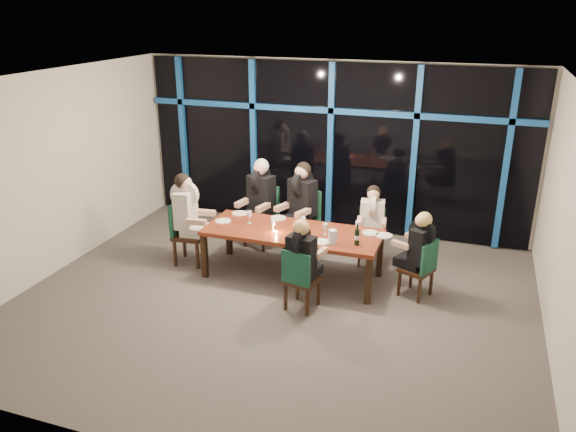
{
  "coord_description": "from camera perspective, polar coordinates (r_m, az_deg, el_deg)",
  "views": [
    {
      "loc": [
        2.42,
        -6.44,
        3.88
      ],
      "look_at": [
        0.0,
        0.6,
        1.05
      ],
      "focal_mm": 35.0,
      "sensor_mm": 36.0,
      "label": 1
    }
  ],
  "objects": [
    {
      "name": "chair_end_left",
      "position": [
        8.94,
        -10.51,
        -1.34
      ],
      "size": [
        0.51,
        0.51,
        1.0
      ],
      "rotation": [
        0.0,
        0.0,
        1.68
      ],
      "color": "black",
      "rests_on": "ground"
    },
    {
      "name": "wine_glass_b",
      "position": [
        8.27,
        1.55,
        -0.44
      ],
      "size": [
        0.07,
        0.07,
        0.18
      ],
      "color": "white",
      "rests_on": "dining_table"
    },
    {
      "name": "plate_end_right",
      "position": [
        8.17,
        9.51,
        -1.95
      ],
      "size": [
        0.24,
        0.24,
        0.01
      ],
      "primitive_type": "cylinder",
      "color": "white",
      "rests_on": "dining_table"
    },
    {
      "name": "chair_near_mid",
      "position": [
        7.45,
        1.18,
        -6.22
      ],
      "size": [
        0.48,
        0.48,
        0.89
      ],
      "rotation": [
        0.0,
        0.0,
        2.95
      ],
      "color": "black",
      "rests_on": "ground"
    },
    {
      "name": "water_pitcher",
      "position": [
        7.78,
        4.54,
        -2.13
      ],
      "size": [
        0.13,
        0.11,
        0.21
      ],
      "rotation": [
        0.0,
        0.0,
        0.43
      ],
      "color": "white",
      "rests_on": "dining_table"
    },
    {
      "name": "tea_light",
      "position": [
        8.16,
        -1.22,
        -1.61
      ],
      "size": [
        0.05,
        0.05,
        0.03
      ],
      "primitive_type": "cylinder",
      "color": "#FFA74C",
      "rests_on": "dining_table"
    },
    {
      "name": "diner_end_left",
      "position": [
        8.76,
        -10.17,
        1.02
      ],
      "size": [
        0.65,
        0.53,
        0.98
      ],
      "rotation": [
        0.0,
        0.0,
        1.68
      ],
      "color": "silver",
      "rests_on": "ground"
    },
    {
      "name": "chair_far_left",
      "position": [
        9.48,
        -2.53,
        0.4
      ],
      "size": [
        0.58,
        0.58,
        1.03
      ],
      "rotation": [
        0.0,
        0.0,
        -0.24
      ],
      "color": "black",
      "rests_on": "ground"
    },
    {
      "name": "plate_far_left",
      "position": [
        8.93,
        -4.95,
        0.27
      ],
      "size": [
        0.24,
        0.24,
        0.01
      ],
      "primitive_type": "cylinder",
      "color": "white",
      "rests_on": "dining_table"
    },
    {
      "name": "window_wall",
      "position": [
        9.95,
        4.46,
        7.22
      ],
      "size": [
        6.86,
        0.43,
        2.94
      ],
      "color": "black",
      "rests_on": "ground"
    },
    {
      "name": "diner_end_right",
      "position": [
        7.88,
        13.19,
        -2.54
      ],
      "size": [
        0.59,
        0.54,
        0.84
      ],
      "rotation": [
        0.0,
        0.0,
        4.3
      ],
      "color": "black",
      "rests_on": "ground"
    },
    {
      "name": "room",
      "position": [
        7.12,
        -1.58,
        5.72
      ],
      "size": [
        7.04,
        7.0,
        3.02
      ],
      "color": "#5D5752",
      "rests_on": "ground"
    },
    {
      "name": "chair_far_mid",
      "position": [
        9.24,
        1.64,
        -0.12
      ],
      "size": [
        0.62,
        0.62,
        1.04
      ],
      "rotation": [
        0.0,
        0.0,
        -0.36
      ],
      "color": "black",
      "rests_on": "ground"
    },
    {
      "name": "chair_end_right",
      "position": [
        7.99,
        13.44,
        -4.96
      ],
      "size": [
        0.53,
        0.53,
        0.86
      ],
      "rotation": [
        0.0,
        0.0,
        4.3
      ],
      "color": "black",
      "rests_on": "ground"
    },
    {
      "name": "wine_bottle",
      "position": [
        7.78,
        7.02,
        -2.12
      ],
      "size": [
        0.07,
        0.07,
        0.3
      ],
      "rotation": [
        0.0,
        0.0,
        0.41
      ],
      "color": "black",
      "rests_on": "dining_table"
    },
    {
      "name": "wine_glass_a",
      "position": [
        8.17,
        -1.53,
        -0.77
      ],
      "size": [
        0.06,
        0.06,
        0.17
      ],
      "color": "silver",
      "rests_on": "dining_table"
    },
    {
      "name": "plate_end_left",
      "position": [
        8.64,
        -6.62,
        -0.51
      ],
      "size": [
        0.24,
        0.24,
        0.01
      ],
      "primitive_type": "cylinder",
      "color": "white",
      "rests_on": "dining_table"
    },
    {
      "name": "dining_table",
      "position": [
        8.27,
        0.45,
        -1.92
      ],
      "size": [
        2.6,
        1.0,
        0.75
      ],
      "color": "maroon",
      "rests_on": "ground"
    },
    {
      "name": "plate_far_mid",
      "position": [
        8.7,
        -1.0,
        -0.2
      ],
      "size": [
        0.24,
        0.24,
        0.01
      ],
      "primitive_type": "cylinder",
      "color": "white",
      "rests_on": "dining_table"
    },
    {
      "name": "wine_glass_d",
      "position": [
        8.48,
        -3.96,
        0.14
      ],
      "size": [
        0.08,
        0.08,
        0.19
      ],
      "color": "white",
      "rests_on": "dining_table"
    },
    {
      "name": "plate_far_right",
      "position": [
        8.23,
        8.37,
        -1.71
      ],
      "size": [
        0.24,
        0.24,
        0.01
      ],
      "primitive_type": "cylinder",
      "color": "white",
      "rests_on": "dining_table"
    },
    {
      "name": "diner_far_right",
      "position": [
        8.72,
        8.56,
        0.19
      ],
      "size": [
        0.47,
        0.58,
        0.85
      ],
      "rotation": [
        0.0,
        0.0,
        0.15
      ],
      "color": "silver",
      "rests_on": "ground"
    },
    {
      "name": "diner_near_mid",
      "position": [
        7.35,
        1.48,
        -3.53
      ],
      "size": [
        0.48,
        0.59,
        0.86
      ],
      "rotation": [
        0.0,
        0.0,
        2.95
      ],
      "color": "black",
      "rests_on": "ground"
    },
    {
      "name": "wine_glass_c",
      "position": [
        8.08,
        3.79,
        -1.09
      ],
      "size": [
        0.06,
        0.06,
        0.17
      ],
      "color": "silver",
      "rests_on": "dining_table"
    },
    {
      "name": "diner_far_mid",
      "position": [
        9.03,
        1.32,
        2.16
      ],
      "size": [
        0.63,
        0.71,
        1.01
      ],
      "rotation": [
        0.0,
        0.0,
        -0.36
      ],
      "color": "black",
      "rests_on": "ground"
    },
    {
      "name": "diner_far_left",
      "position": [
        9.28,
        -2.88,
        2.59
      ],
      "size": [
        0.58,
        0.69,
        1.0
      ],
      "rotation": [
        0.0,
        0.0,
        -0.24
      ],
      "color": "black",
      "rests_on": "ground"
    },
    {
      "name": "wine_glass_e",
      "position": [
        8.19,
        7.1,
        -0.85
      ],
      "size": [
        0.07,
        0.07,
        0.18
      ],
      "color": "white",
      "rests_on": "dining_table"
    },
    {
      "name": "chair_far_right",
      "position": [
        8.92,
        8.46,
        -1.75
      ],
      "size": [
        0.46,
        0.46,
        0.88
      ],
      "rotation": [
        0.0,
        0.0,
        0.15
      ],
      "color": "black",
      "rests_on": "ground"
    },
    {
      "name": "plate_near_mid",
      "position": [
        7.85,
        3.42,
        -2.65
      ],
      "size": [
        0.24,
        0.24,
        0.01
      ],
      "primitive_type": "cylinder",
      "color": "white",
      "rests_on": "dining_table"
    }
  ]
}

